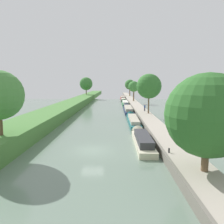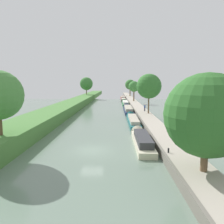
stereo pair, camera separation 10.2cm
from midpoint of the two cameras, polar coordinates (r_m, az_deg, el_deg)
ground_plane at (r=25.10m, az=-5.14°, el=-9.98°), size 160.00×160.00×0.00m
right_towpath at (r=25.63m, az=15.68°, el=-8.82°), size 3.14×260.00×0.89m
stone_quay at (r=25.25m, az=11.91°, el=-8.89°), size 0.25×260.00×0.94m
narrowboat_cream at (r=27.55m, az=7.90°, el=-7.15°), size 1.92×11.36×2.03m
narrowboat_teal at (r=42.25m, az=5.55°, el=-2.05°), size 1.85×15.26×1.78m
narrowboat_navy at (r=59.51m, az=4.27°, el=0.81°), size 2.13×17.24×2.07m
narrowboat_green at (r=77.64m, az=3.53°, el=2.40°), size 2.07×16.43×1.98m
narrowboat_black at (r=92.76m, az=3.07°, el=3.23°), size 1.96×10.57×1.86m
narrowboat_red at (r=104.13m, az=2.91°, el=3.75°), size 2.07×12.48×2.03m
tree_rightbank_near at (r=17.56m, az=23.76°, el=-0.82°), size 6.32×6.32×7.48m
tree_rightbank_midnear at (r=48.37m, az=9.73°, el=6.67°), size 5.42×5.42×8.70m
tree_rightbank_midfar at (r=81.39m, az=5.82°, el=6.65°), size 3.96×3.96×7.40m
tree_rightbank_far at (r=113.18m, az=4.80°, el=7.17°), size 5.17×5.17×8.47m
tree_leftbank_upstream at (r=104.55m, az=-6.71°, el=7.38°), size 6.09×6.09×8.16m
person_walking at (r=52.37m, az=8.64°, el=1.16°), size 0.34×0.34×1.66m
mooring_bollard_near at (r=21.98m, az=14.73°, el=-9.73°), size 0.16×0.16×0.45m
mooring_bollard_far at (r=109.86m, az=3.78°, el=4.23°), size 0.16×0.16×0.45m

